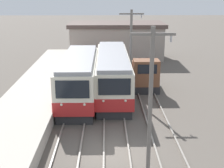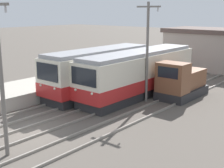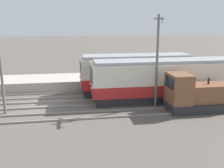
% 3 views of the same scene
% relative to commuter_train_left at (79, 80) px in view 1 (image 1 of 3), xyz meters
% --- Properties ---
extents(ground_plane, '(200.00, 200.00, 0.00)m').
position_rel_commuter_train_left_xyz_m(ground_plane, '(2.60, -9.03, -1.75)').
color(ground_plane, '#564F47').
extents(platform_left, '(4.50, 54.00, 0.99)m').
position_rel_commuter_train_left_xyz_m(platform_left, '(-3.65, -9.03, -1.25)').
color(platform_left, '#ADA599').
rests_on(platform_left, ground).
extents(track_left, '(1.54, 60.00, 0.14)m').
position_rel_commuter_train_left_xyz_m(track_left, '(-0.00, -9.03, -1.68)').
color(track_left, gray).
rests_on(track_left, ground).
extents(track_center, '(1.54, 60.00, 0.14)m').
position_rel_commuter_train_left_xyz_m(track_center, '(2.80, -9.03, -1.68)').
color(track_center, gray).
rests_on(track_center, ground).
extents(track_right, '(1.54, 60.00, 0.14)m').
position_rel_commuter_train_left_xyz_m(track_right, '(5.80, -9.03, -1.68)').
color(track_right, gray).
rests_on(track_right, ground).
extents(commuter_train_left, '(2.84, 10.92, 3.77)m').
position_rel_commuter_train_left_xyz_m(commuter_train_left, '(0.00, 0.00, 0.00)').
color(commuter_train_left, '#28282B').
rests_on(commuter_train_left, ground).
extents(commuter_train_center, '(2.84, 12.98, 3.66)m').
position_rel_commuter_train_left_xyz_m(commuter_train_center, '(2.80, 1.81, -0.04)').
color(commuter_train_center, '#28282B').
rests_on(commuter_train_center, ground).
extents(shunting_locomotive, '(2.40, 4.91, 3.00)m').
position_rel_commuter_train_left_xyz_m(shunting_locomotive, '(5.80, 3.31, -0.54)').
color(shunting_locomotive, '#28282B').
rests_on(shunting_locomotive, ground).
extents(catenary_mast_near, '(2.00, 0.20, 7.45)m').
position_rel_commuter_train_left_xyz_m(catenary_mast_near, '(4.31, -11.38, 2.30)').
color(catenary_mast_near, slate).
rests_on(catenary_mast_near, ground).
extents(catenary_mast_mid, '(2.00, 0.20, 7.45)m').
position_rel_commuter_train_left_xyz_m(catenary_mast_mid, '(4.31, 0.60, 2.30)').
color(catenary_mast_mid, slate).
rests_on(catenary_mast_mid, ground).
extents(station_building, '(12.60, 6.30, 4.76)m').
position_rel_commuter_train_left_xyz_m(station_building, '(3.64, 16.97, 0.66)').
color(station_building, gray).
rests_on(station_building, ground).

